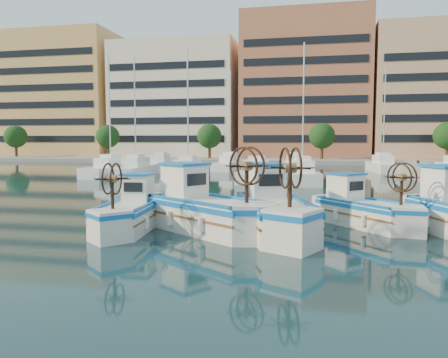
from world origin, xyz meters
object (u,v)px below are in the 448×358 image
fishing_boat_c (273,209)px  fishing_boat_d (363,208)px  fishing_boat_a (130,210)px  fishing_boat_b (204,208)px

fishing_boat_c → fishing_boat_d: 4.05m
fishing_boat_c → fishing_boat_d: fishing_boat_c is taller
fishing_boat_a → fishing_boat_c: fishing_boat_c is taller
fishing_boat_a → fishing_boat_c: size_ratio=0.82×
fishing_boat_a → fishing_boat_c: (5.49, 0.42, 0.15)m
fishing_boat_c → fishing_boat_d: size_ratio=1.28×
fishing_boat_a → fishing_boat_b: bearing=0.3°
fishing_boat_b → fishing_boat_d: size_ratio=1.26×
fishing_boat_a → fishing_boat_d: bearing=11.3°
fishing_boat_b → fishing_boat_d: (6.01, 2.34, -0.16)m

